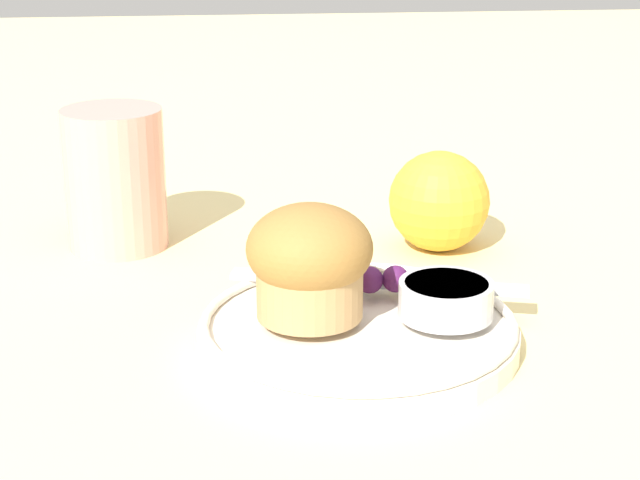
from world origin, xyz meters
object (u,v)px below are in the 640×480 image
(butter_knife, at_px, (372,282))
(juice_glass, at_px, (115,179))
(muffin, at_px, (310,261))
(orange_fruit, at_px, (439,201))

(butter_knife, bearing_deg, juice_glass, 154.63)
(muffin, height_order, orange_fruit, muffin)
(butter_knife, relative_size, orange_fruit, 2.51)
(muffin, distance_m, orange_fruit, 0.20)
(butter_knife, height_order, orange_fruit, orange_fruit)
(butter_knife, xyz_separation_m, juice_glass, (-0.18, 0.15, 0.03))
(muffin, bearing_deg, orange_fruit, 55.20)
(butter_knife, xyz_separation_m, orange_fruit, (0.07, 0.12, 0.02))
(butter_knife, height_order, juice_glass, juice_glass)
(muffin, relative_size, butter_knife, 0.40)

